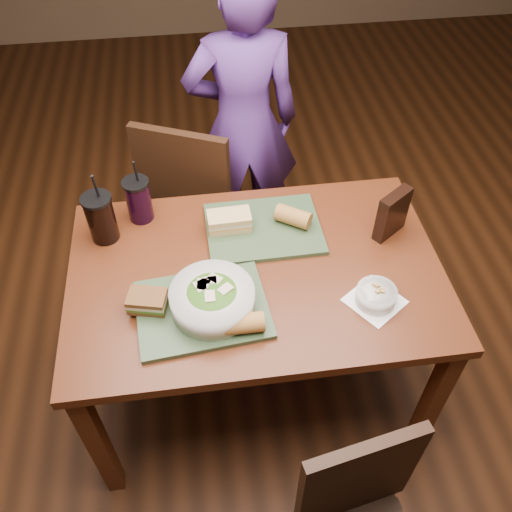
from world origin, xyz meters
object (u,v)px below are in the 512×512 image
Objects in this scene: soup_bowl at (376,296)px; dining_table at (256,286)px; chip_bag at (392,214)px; chair_far at (186,198)px; cup_berry at (139,200)px; cup_cola at (101,218)px; salad_bowl at (212,298)px; sandwich_near at (147,301)px; baguette_near at (244,323)px; tray_far at (264,229)px; sandwich_far at (229,221)px; diner at (243,124)px; tray_near at (202,309)px; baguette_far at (293,217)px.

dining_table is at bearing 152.58° from soup_bowl.
dining_table is 0.56m from chip_bag.
cup_berry reaches higher than chair_far.
cup_cola is 1.04m from chip_bag.
cup_berry reaches higher than salad_bowl.
cup_berry reaches higher than sandwich_near.
chip_bag is at bearing 32.67° from baguette_near.
baguette_near is (0.09, -0.10, -0.01)m from salad_bowl.
sandwich_far reaches higher than tray_far.
soup_bowl is at bearing 103.87° from diner.
diner is (0.30, 0.25, 0.20)m from chair_far.
sandwich_far is at bearing 108.94° from dining_table.
tray_near is (0.04, -0.82, 0.23)m from chair_far.
sandwich_near is (-0.21, 0.03, -0.02)m from salad_bowl.
chip_bag is at bearing -8.67° from sandwich_far.
cup_berry is (0.13, 0.09, -0.01)m from cup_cola.
chair_far is 7.32× the size of baguette_far.
cup_berry is (-0.20, 0.48, 0.08)m from tray_near.
chair_far reaches higher than baguette_near.
baguette_far is 0.45× the size of cup_cola.
baguette_near is 0.48× the size of cup_berry.
diner is at bearing 79.20° from sandwich_far.
salad_bowl is at bearing -7.84° from sandwich_near.
diner is 0.91m from cup_cola.
diner reaches higher than dining_table.
cup_cola is at bearing -124.02° from chair_far.
sandwich_near is (-0.13, -0.79, 0.27)m from chair_far.
baguette_near is 0.98× the size of baguette_far.
salad_bowl is 2.08× the size of baguette_far.
chip_bag is at bearing 117.60° from diner.
cup_cola is 0.16m from cup_berry.
chair_far reaches higher than chip_bag.
chip_bag reaches higher than sandwich_near.
dining_table is 4.44× the size of cup_cola.
salad_bowl is at bearing -104.05° from sandwich_far.
chair_far is (-0.23, 0.67, -0.13)m from dining_table.
chair_far is at bearing 108.20° from chip_bag.
sandwich_near is 0.40m from cup_cola.
baguette_far is (0.24, -0.01, 0.00)m from sandwich_far.
cup_berry is (-0.56, 0.13, 0.04)m from baguette_far.
salad_bowl is 0.48m from baguette_far.
salad_bowl is 1.98× the size of sandwich_near.
tray_far is at bearing 129.52° from soup_bowl.
cup_berry is at bearing 131.78° from chip_bag.
soup_bowl is 0.84× the size of cup_berry.
cup_cola is (-0.45, 0.03, 0.05)m from sandwich_far.
baguette_far is 0.36m from chip_bag.
tray_near is at bearing 178.87° from salad_bowl.
tray_near is 1.55× the size of salad_bowl.
tray_far is at bearing -177.04° from baguette_far.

